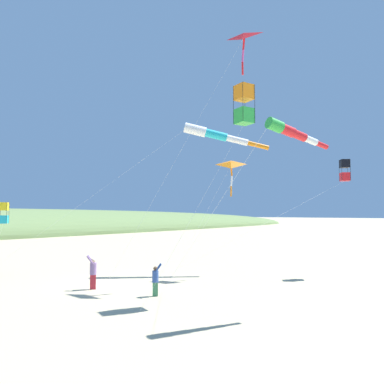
% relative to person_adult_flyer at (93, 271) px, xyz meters
% --- Properties ---
extents(ground_plane, '(600.00, 600.00, 0.00)m').
position_rel_person_adult_flyer_xyz_m(ground_plane, '(-0.63, 1.67, -1.00)').
color(ground_plane, '#C6B58C').
extents(person_adult_flyer, '(0.63, 0.66, 1.84)m').
position_rel_person_adult_flyer_xyz_m(person_adult_flyer, '(0.00, 0.00, 0.00)').
color(person_adult_flyer, '#B72833').
rests_on(person_adult_flyer, ground_plane).
extents(person_child_green_jacket, '(0.57, 0.58, 1.62)m').
position_rel_person_adult_flyer_xyz_m(person_child_green_jacket, '(3.77, 1.16, -0.12)').
color(person_child_green_jacket, '#3D7F51').
rests_on(person_child_green_jacket, ground_plane).
extents(kite_delta_small_distant, '(1.78, 5.73, 7.73)m').
position_rel_person_adult_flyer_xyz_m(kite_delta_small_distant, '(3.54, 8.00, 6.30)').
color(kite_delta_small_distant, orange).
rests_on(kite_delta_small_distant, ground_plane).
extents(kite_delta_striped_overhead, '(5.93, 7.23, 15.54)m').
position_rel_person_adult_flyer_xyz_m(kite_delta_striped_overhead, '(5.28, 6.98, 13.99)').
color(kite_delta_striped_overhead, red).
rests_on(kite_delta_striped_overhead, ground_plane).
extents(kite_box_orange_high_right, '(2.46, 5.45, 10.52)m').
position_rel_person_adult_flyer_xyz_m(kite_box_orange_high_right, '(7.45, 3.67, 8.54)').
color(kite_box_orange_high_right, orange).
rests_on(kite_box_orange_high_right, ground_plane).
extents(kite_windsock_magenta_far_left, '(8.06, 3.10, 7.96)m').
position_rel_person_adult_flyer_xyz_m(kite_windsock_magenta_far_left, '(10.59, 2.32, 6.45)').
color(kite_windsock_magenta_far_left, green).
rests_on(kite_windsock_magenta_far_left, ground_plane).
extents(kite_box_teal_far_right, '(7.08, 12.81, 7.75)m').
position_rel_person_adult_flyer_xyz_m(kite_box_teal_far_right, '(8.86, 13.63, 6.01)').
color(kite_box_teal_far_right, black).
rests_on(kite_box_teal_far_right, ground_plane).
extents(kite_box_white_trailing, '(4.94, 1.20, 4.77)m').
position_rel_person_adult_flyer_xyz_m(kite_box_white_trailing, '(-4.85, -2.89, 3.14)').
color(kite_box_white_trailing, yellow).
rests_on(kite_box_white_trailing, ground_plane).
extents(kite_windsock_checkered_midright, '(13.48, 14.42, 10.66)m').
position_rel_person_adult_flyer_xyz_m(kite_windsock_checkered_midright, '(1.35, 9.02, 8.78)').
color(kite_windsock_checkered_midright, white).
rests_on(kite_windsock_checkered_midright, ground_plane).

